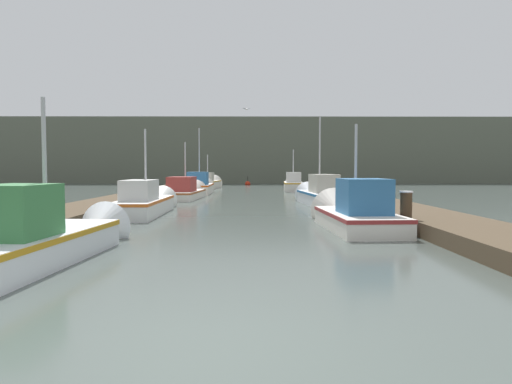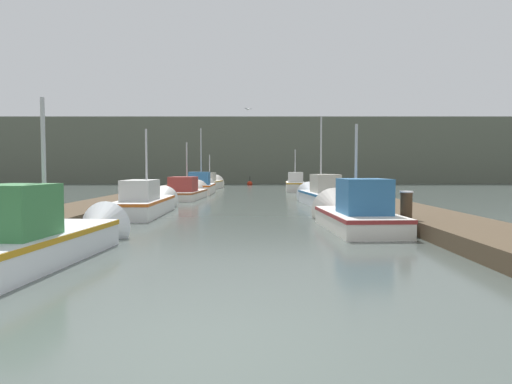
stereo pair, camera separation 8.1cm
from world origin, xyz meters
name	(u,v)px [view 1 (the left image)]	position (x,y,z in m)	size (l,w,h in m)	color
ground_plane	(208,349)	(0.00, 0.00, 0.00)	(200.00, 200.00, 0.00)	#47514C
dock_left	(114,203)	(-5.79, 16.00, 0.20)	(2.27, 40.00, 0.39)	#4C3D2B
dock_right	(372,203)	(5.79, 16.00, 0.20)	(2.27, 40.00, 0.39)	#4C3D2B
distant_shore_ridge	(250,153)	(0.00, 55.41, 3.81)	(120.00, 16.00, 7.61)	#565B4C
fishing_boat_0	(50,236)	(-3.50, 4.44, 0.45)	(1.78, 5.56, 3.46)	silver
fishing_boat_1	(352,213)	(3.42, 9.32, 0.42)	(1.96, 5.29, 3.61)	silver
fishing_boat_2	(148,202)	(-3.70, 13.52, 0.44)	(1.47, 6.31, 3.64)	silver
fishing_boat_3	(319,194)	(3.70, 18.17, 0.49)	(1.91, 5.74, 4.68)	silver
fishing_boat_4	(186,192)	(-3.48, 22.42, 0.40)	(2.00, 6.03, 3.83)	silver
fishing_boat_5	(200,186)	(-3.34, 27.86, 0.50)	(1.78, 5.79, 5.04)	silver
fishing_boat_6	(293,184)	(3.64, 32.00, 0.49)	(1.73, 6.10, 3.57)	silver
fishing_boat_7	(208,183)	(-3.53, 35.99, 0.46)	(2.22, 5.74, 3.43)	silver
mooring_piling_0	(298,179)	(4.89, 40.79, 0.67)	(0.35, 0.35, 1.34)	#473523
mooring_piling_1	(406,212)	(4.58, 7.87, 0.58)	(0.36, 0.36, 1.15)	#473523
channel_buoy	(248,184)	(-0.12, 43.11, 0.16)	(0.56, 0.56, 1.06)	red
seagull_lead	(246,109)	(-0.01, 27.01, 5.81)	(0.53, 0.39, 0.12)	white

